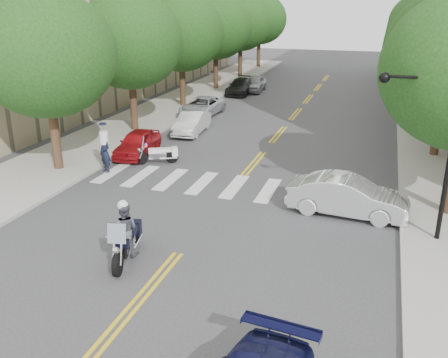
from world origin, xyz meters
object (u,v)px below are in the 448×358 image
at_px(motorcycle_police, 126,233).
at_px(convertible, 348,196).
at_px(motorcycle_parked, 160,154).
at_px(officer_standing, 105,153).

xyz_separation_m(motorcycle_police, convertible, (6.45, 5.80, -0.17)).
relative_size(motorcycle_police, convertible, 0.55).
relative_size(motorcycle_police, motorcycle_parked, 1.24).
bearing_deg(officer_standing, motorcycle_police, -25.49).
height_order(motorcycle_police, motorcycle_parked, motorcycle_police).
height_order(motorcycle_police, officer_standing, motorcycle_police).
xyz_separation_m(motorcycle_police, motorcycle_parked, (-3.12, 9.42, -0.42)).
bearing_deg(officer_standing, motorcycle_parked, 76.26).
distance_m(motorcycle_police, officer_standing, 8.96).
height_order(motorcycle_parked, officer_standing, officer_standing).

